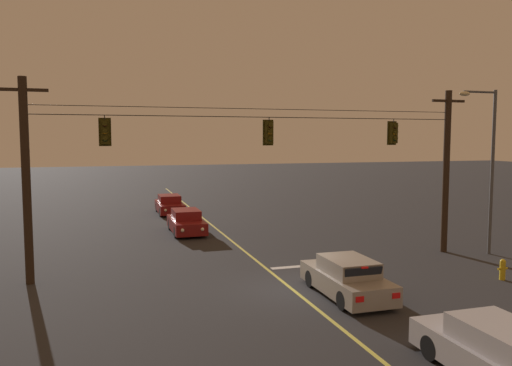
{
  "coord_description": "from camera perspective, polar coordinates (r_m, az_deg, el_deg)",
  "views": [
    {
      "loc": [
        -6.57,
        -16.88,
        5.58
      ],
      "look_at": [
        0.0,
        4.71,
        3.59
      ],
      "focal_mm": 34.98,
      "sensor_mm": 36.0,
      "label": 1
    }
  ],
  "objects": [
    {
      "name": "car_waiting_second_near",
      "position": [
        13.36,
        25.95,
        -17.14
      ],
      "size": [
        1.8,
        4.33,
        1.39
      ],
      "color": "#A5A5AD",
      "rests_on": "ground"
    },
    {
      "name": "car_waiting_near_lane",
      "position": [
        18.31,
        10.35,
        -10.66
      ],
      "size": [
        1.8,
        4.33,
        1.39
      ],
      "color": "gray",
      "rests_on": "ground"
    },
    {
      "name": "street_lamp_corner",
      "position": [
        26.26,
        24.95,
        2.78
      ],
      "size": [
        2.11,
        0.3,
        7.9
      ],
      "color": "#4C4F54",
      "rests_on": "ground"
    },
    {
      "name": "lane_centre_stripe",
      "position": [
        27.95,
        -3.01,
        -6.47
      ],
      "size": [
        0.14,
        60.0,
        0.01
      ],
      "primitive_type": "cube",
      "color": "#D1C64C",
      "rests_on": "ground"
    },
    {
      "name": "stop_bar_paint",
      "position": [
        22.42,
        5.93,
        -9.38
      ],
      "size": [
        3.4,
        0.36,
        0.01
      ],
      "primitive_type": "cube",
      "color": "silver",
      "rests_on": "ground"
    },
    {
      "name": "ground_plane",
      "position": [
        18.95,
        4.25,
        -12.09
      ],
      "size": [
        180.0,
        180.0,
        0.0
      ],
      "primitive_type": "plane",
      "color": "#28282B"
    },
    {
      "name": "signal_span_assembly",
      "position": [
        21.66,
        0.77,
        1.18
      ],
      "size": [
        20.69,
        0.32,
        7.92
      ],
      "color": "#2D2116",
      "rests_on": "ground"
    },
    {
      "name": "car_oncoming_lead",
      "position": [
        30.05,
        -7.98,
        -4.45
      ],
      "size": [
        1.8,
        4.42,
        1.39
      ],
      "color": "maroon",
      "rests_on": "ground"
    },
    {
      "name": "traffic_light_left_inner",
      "position": [
        21.69,
        1.52,
        5.8
      ],
      "size": [
        0.48,
        0.41,
        1.22
      ],
      "color": "black"
    },
    {
      "name": "traffic_light_leftmost",
      "position": [
        20.57,
        -16.89,
        5.63
      ],
      "size": [
        0.48,
        0.41,
        1.22
      ],
      "color": "black"
    },
    {
      "name": "car_oncoming_trailing",
      "position": [
        37.97,
        -9.85,
        -2.49
      ],
      "size": [
        1.8,
        4.42,
        1.39
      ],
      "color": "maroon",
      "rests_on": "ground"
    },
    {
      "name": "traffic_light_centre",
      "position": [
        24.35,
        15.47,
        5.54
      ],
      "size": [
        0.48,
        0.41,
        1.22
      ],
      "color": "black"
    },
    {
      "name": "fire_hydrant",
      "position": [
        22.32,
        26.37,
        -8.8
      ],
      "size": [
        0.44,
        0.22,
        0.84
      ],
      "color": "gold",
      "rests_on": "ground"
    }
  ]
}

